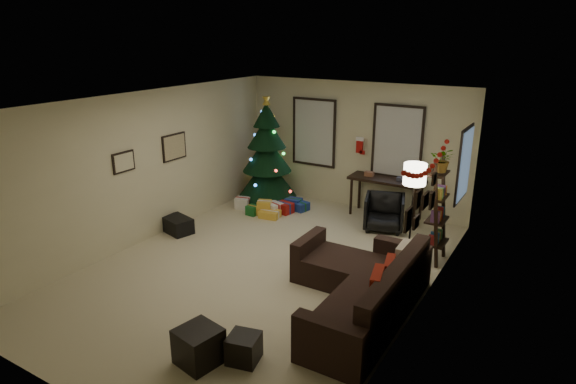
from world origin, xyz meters
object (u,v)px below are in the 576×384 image
object	(u,v)px
christmas_tree	(267,158)
desk_chair	(384,212)
desk	(386,183)
bookshelf	(438,213)
sofa	(363,290)

from	to	relation	value
christmas_tree	desk_chair	size ratio (longest dim) A/B	3.52
desk	bookshelf	size ratio (longest dim) A/B	0.87
christmas_tree	desk	world-z (taller)	christmas_tree
sofa	desk_chair	bearing A→B (deg)	104.81
desk	sofa	bearing A→B (deg)	-74.50
desk_chair	bookshelf	distance (m)	1.58
desk	bookshelf	world-z (taller)	bookshelf
christmas_tree	bookshelf	size ratio (longest dim) A/B	1.39
desk_chair	bookshelf	world-z (taller)	bookshelf
sofa	desk_chair	xyz separation A→B (m)	(-0.76, 2.88, 0.07)
sofa	bookshelf	size ratio (longest dim) A/B	1.53
sofa	desk_chair	world-z (taller)	sofa
bookshelf	christmas_tree	bearing A→B (deg)	165.03
bookshelf	sofa	bearing A→B (deg)	-102.81
bookshelf	desk	bearing A→B (deg)	133.20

